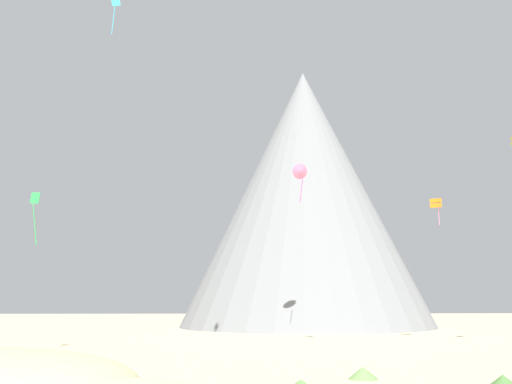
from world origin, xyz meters
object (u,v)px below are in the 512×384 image
(kite_cyan_high, at_px, (115,7))
(kite_rainbow_mid, at_px, (300,172))
(bush_ridge_crest, at_px, (363,373))
(rock_massif, at_px, (311,201))
(kite_green_mid, at_px, (35,206))
(kite_orange_mid, at_px, (436,203))

(kite_cyan_high, relative_size, kite_rainbow_mid, 0.90)
(bush_ridge_crest, relative_size, rock_massif, 0.04)
(kite_green_mid, bearing_deg, kite_cyan_high, -49.08)
(rock_massif, bearing_deg, kite_orange_mid, -75.52)
(bush_ridge_crest, xyz_separation_m, rock_massif, (7.22, 73.62, 23.55))
(rock_massif, xyz_separation_m, kite_green_mid, (-34.16, -56.50, -10.22))
(rock_massif, bearing_deg, bush_ridge_crest, -95.60)
(kite_orange_mid, distance_m, kite_green_mid, 47.57)
(kite_cyan_high, bearing_deg, rock_massif, -86.61)
(bush_ridge_crest, distance_m, kite_cyan_high, 53.04)
(kite_cyan_high, distance_m, kite_green_mid, 28.32)
(bush_ridge_crest, height_order, rock_massif, rock_massif)
(bush_ridge_crest, distance_m, kite_rainbow_mid, 42.20)
(bush_ridge_crest, bearing_deg, kite_green_mid, 147.57)
(bush_ridge_crest, height_order, kite_rainbow_mid, kite_rainbow_mid)
(kite_orange_mid, xyz_separation_m, kite_cyan_high, (-40.10, -6.03, 22.61))
(kite_cyan_high, bearing_deg, kite_orange_mid, -135.13)
(rock_massif, height_order, kite_orange_mid, rock_massif)
(kite_orange_mid, relative_size, kite_green_mid, 0.68)
(rock_massif, height_order, kite_cyan_high, rock_massif)
(kite_cyan_high, height_order, kite_green_mid, kite_cyan_high)
(bush_ridge_crest, relative_size, kite_orange_mid, 0.56)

